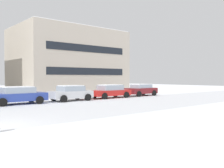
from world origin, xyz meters
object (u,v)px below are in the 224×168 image
Objects in this scene: parked_car_red at (110,91)px; parked_car_maroon at (141,90)px; parked_car_silver at (71,93)px; parked_car_blue at (18,95)px.

parked_car_maroon is at bearing 0.94° from parked_car_red.
parked_car_silver is 0.87× the size of parked_car_red.
parked_car_blue is 1.14× the size of parked_car_silver.
parked_car_blue reaches higher than parked_car_maroon.
parked_car_maroon is (14.41, -0.00, -0.02)m from parked_car_blue.
parked_car_blue is at bearing 178.43° from parked_car_silver.
parked_car_blue is 0.99× the size of parked_car_red.
parked_car_silver reaches higher than parked_car_maroon.
parked_car_silver is 9.61m from parked_car_maroon.
parked_car_blue reaches higher than parked_car_red.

